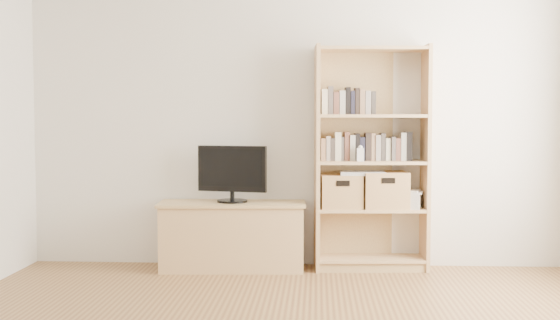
# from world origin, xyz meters

# --- Properties ---
(back_wall) EXTENTS (4.50, 0.02, 2.60)m
(back_wall) POSITION_xyz_m (0.00, 2.50, 1.30)
(back_wall) COLOR white
(back_wall) RESTS_ON floor
(front_wall) EXTENTS (4.50, 0.02, 2.60)m
(front_wall) POSITION_xyz_m (0.00, -2.50, 1.30)
(front_wall) COLOR white
(front_wall) RESTS_ON floor
(tv_stand) EXTENTS (1.19, 0.50, 0.54)m
(tv_stand) POSITION_xyz_m (-0.50, 2.28, 0.27)
(tv_stand) COLOR tan
(tv_stand) RESTS_ON floor
(bookshelf) EXTENTS (0.94, 0.38, 1.85)m
(bookshelf) POSITION_xyz_m (0.65, 2.34, 0.93)
(bookshelf) COLOR tan
(bookshelf) RESTS_ON floor
(television) EXTENTS (0.58, 0.17, 0.46)m
(television) POSITION_xyz_m (-0.50, 2.28, 0.79)
(television) COLOR black
(television) RESTS_ON tv_stand
(books_row_mid) EXTENTS (0.87, 0.21, 0.23)m
(books_row_mid) POSITION_xyz_m (0.65, 2.36, 1.02)
(books_row_mid) COLOR #936F50
(books_row_mid) RESTS_ON bookshelf
(books_row_upper) EXTENTS (0.43, 0.18, 0.22)m
(books_row_upper) POSITION_xyz_m (0.44, 2.34, 1.40)
(books_row_upper) COLOR #936F50
(books_row_upper) RESTS_ON bookshelf
(baby_monitor) EXTENTS (0.06, 0.04, 0.11)m
(baby_monitor) POSITION_xyz_m (0.55, 2.23, 0.96)
(baby_monitor) COLOR white
(baby_monitor) RESTS_ON bookshelf
(basket_left) EXTENTS (0.35, 0.30, 0.28)m
(basket_left) POSITION_xyz_m (0.40, 2.32, 0.65)
(basket_left) COLOR tan
(basket_left) RESTS_ON bookshelf
(basket_right) EXTENTS (0.39, 0.33, 0.30)m
(basket_right) POSITION_xyz_m (0.76, 2.34, 0.66)
(basket_right) COLOR tan
(basket_right) RESTS_ON bookshelf
(laptop) EXTENTS (0.36, 0.25, 0.03)m
(laptop) POSITION_xyz_m (0.57, 2.32, 0.80)
(laptop) COLOR silver
(laptop) RESTS_ON basket_left
(magazine_stack) EXTENTS (0.25, 0.31, 0.13)m
(magazine_stack) POSITION_xyz_m (0.97, 2.35, 0.58)
(magazine_stack) COLOR silver
(magazine_stack) RESTS_ON bookshelf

